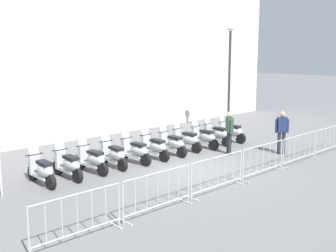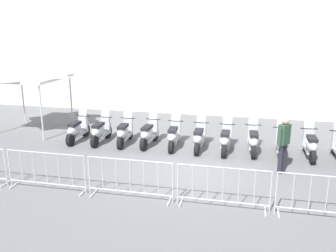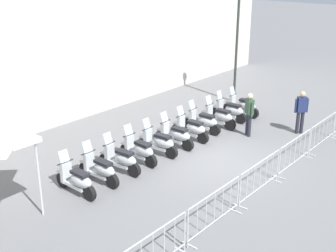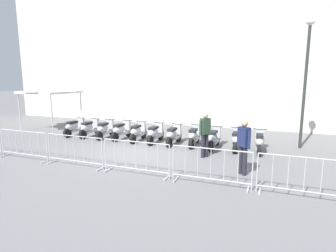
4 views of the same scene
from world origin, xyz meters
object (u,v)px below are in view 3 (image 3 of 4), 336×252
at_px(motorcycle_0, 77,180).
at_px(motorcycle_1, 100,169).
at_px(motorcycle_4, 159,143).
at_px(street_lamp, 237,35).
at_px(motorcycle_10, 243,106).
at_px(barrier_segment_3, 295,153).
at_px(motorcycle_9, 230,111).
at_px(officer_mid_plaza, 249,112).
at_px(motorcycle_2, 121,159).
at_px(motorcycle_6, 191,129).
at_px(motorcycle_7, 203,122).
at_px(barrier_segment_1, 214,210).
at_px(motorcycle_5, 176,135).
at_px(barrier_segment_2, 260,178).
at_px(barrier_segment_4, 323,133).
at_px(officer_near_row_end, 301,110).
at_px(motorcycle_3, 140,150).

distance_m(motorcycle_0, motorcycle_1, 0.92).
height_order(motorcycle_4, street_lamp, street_lamp).
xyz_separation_m(motorcycle_10, barrier_segment_3, (-3.41, -4.08, 0.07)).
relative_size(motorcycle_9, motorcycle_10, 1.00).
xyz_separation_m(motorcycle_10, officer_mid_plaza, (-1.90, -1.42, 0.53)).
distance_m(motorcycle_2, motorcycle_6, 3.68).
bearing_deg(motorcycle_1, motorcycle_7, 1.47).
bearing_deg(motorcycle_0, barrier_segment_1, -74.27).
bearing_deg(motorcycle_2, motorcycle_0, -177.64).
relative_size(motorcycle_10, barrier_segment_3, 0.77).
distance_m(motorcycle_5, motorcycle_10, 4.61).
height_order(motorcycle_0, motorcycle_4, same).
bearing_deg(barrier_segment_2, barrier_segment_4, 0.55).
xyz_separation_m(motorcycle_1, barrier_segment_1, (0.22, -4.10, 0.07)).
height_order(motorcycle_2, street_lamp, street_lamp).
relative_size(motorcycle_1, motorcycle_5, 1.00).
xyz_separation_m(motorcycle_10, barrier_segment_4, (-1.07, -4.06, 0.07)).
bearing_deg(barrier_segment_3, barrier_segment_4, 0.55).
height_order(motorcycle_2, barrier_segment_1, motorcycle_2).
bearing_deg(barrier_segment_3, officer_mid_plaza, 60.41).
height_order(street_lamp, officer_near_row_end, street_lamp).
bearing_deg(motorcycle_6, barrier_segment_1, -136.80).
xyz_separation_m(barrier_segment_3, barrier_segment_4, (2.34, 0.02, 0.00)).
relative_size(barrier_segment_3, officer_mid_plaza, 1.30).
relative_size(barrier_segment_4, officer_mid_plaza, 1.30).
relative_size(motorcycle_0, street_lamp, 0.33).
height_order(motorcycle_6, motorcycle_7, same).
xyz_separation_m(motorcycle_1, officer_near_row_end, (7.97, -2.81, 0.53)).
bearing_deg(officer_mid_plaza, barrier_segment_1, -156.40).
relative_size(motorcycle_5, street_lamp, 0.33).
relative_size(motorcycle_5, barrier_segment_2, 0.76).
bearing_deg(barrier_segment_1, motorcycle_3, 68.90).
height_order(barrier_segment_4, street_lamp, street_lamp).
xyz_separation_m(motorcycle_7, officer_near_row_end, (2.43, -2.95, 0.53)).
relative_size(motorcycle_10, barrier_segment_1, 0.77).
height_order(motorcycle_3, officer_near_row_end, officer_near_row_end).
xyz_separation_m(motorcycle_3, motorcycle_4, (0.93, -0.05, 0.00)).
bearing_deg(motorcycle_6, motorcycle_0, -179.44).
relative_size(barrier_segment_1, officer_near_row_end, 1.30).
distance_m(motorcycle_3, barrier_segment_2, 4.23).
bearing_deg(motorcycle_5, barrier_segment_3, -73.54).
height_order(motorcycle_2, motorcycle_9, same).
height_order(barrier_segment_3, officer_mid_plaza, officer_mid_plaza).
relative_size(motorcycle_9, barrier_segment_4, 0.77).
bearing_deg(officer_mid_plaza, barrier_segment_2, -145.14).
xyz_separation_m(motorcycle_0, motorcycle_6, (5.53, 0.05, 0.00)).
height_order(motorcycle_0, motorcycle_3, same).
xyz_separation_m(motorcycle_6, motorcycle_10, (3.69, 0.00, 0.00)).
distance_m(barrier_segment_2, officer_near_row_end, 5.57).
relative_size(motorcycle_1, motorcycle_6, 1.00).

